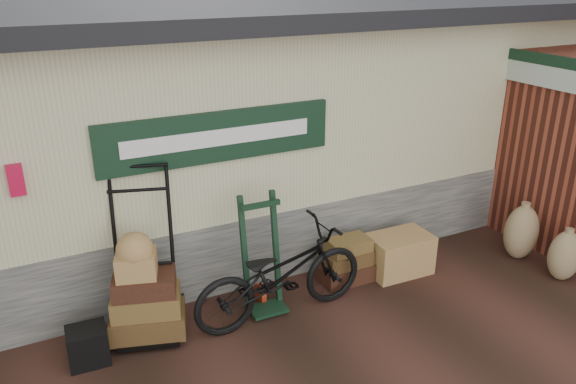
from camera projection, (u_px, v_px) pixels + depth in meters
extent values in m
plane|color=black|center=(284.00, 331.00, 6.03)|extent=(80.00, 80.00, 0.00)
cube|color=#4C4C47|center=(201.00, 203.00, 8.14)|extent=(14.00, 3.54, 0.90)
cube|color=#BFBB8C|center=(194.00, 101.00, 7.58)|extent=(14.00, 3.50, 2.10)
cube|color=black|center=(192.00, 12.00, 7.02)|extent=(14.40, 4.10, 0.20)
cube|color=black|center=(219.00, 137.00, 5.98)|extent=(2.60, 0.06, 0.55)
cube|color=white|center=(220.00, 138.00, 5.95)|extent=(2.10, 0.01, 0.18)
cube|color=#C00D34|center=(16.00, 180.00, 5.21)|extent=(0.14, 0.10, 0.30)
cube|color=maroon|center=(527.00, 132.00, 8.49)|extent=(1.60, 4.50, 2.60)
cube|color=#194C2D|center=(558.00, 78.00, 6.93)|extent=(0.04, 2.40, 0.28)
cube|color=black|center=(561.00, 62.00, 6.86)|extent=(0.05, 2.50, 0.14)
cube|color=#97623C|center=(399.00, 254.00, 7.11)|extent=(0.80, 0.54, 0.51)
cube|color=black|center=(88.00, 346.00, 5.50)|extent=(0.39, 0.34, 0.38)
imported|color=black|center=(280.00, 270.00, 6.07)|extent=(0.79, 2.06, 1.18)
ellipsoid|color=olive|center=(521.00, 232.00, 7.41)|extent=(0.50, 0.43, 0.75)
ellipsoid|color=olive|center=(565.00, 256.00, 6.90)|extent=(0.49, 0.45, 0.66)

